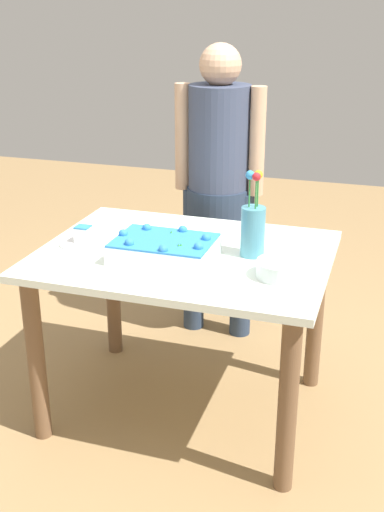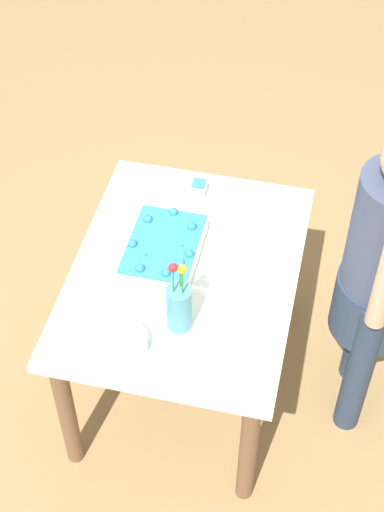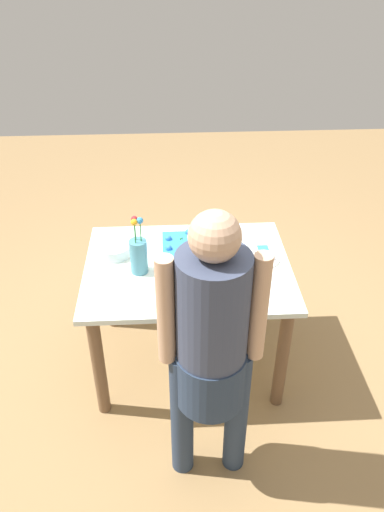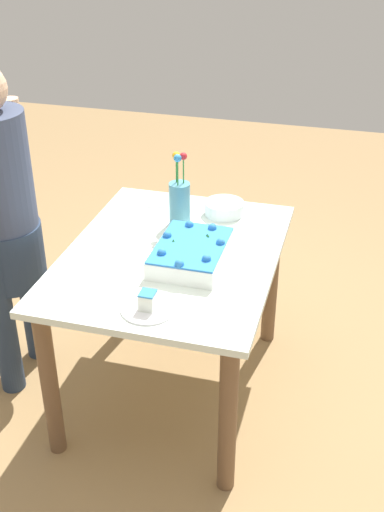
% 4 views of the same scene
% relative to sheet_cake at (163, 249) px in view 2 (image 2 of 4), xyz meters
% --- Properties ---
extents(ground_plane, '(8.00, 8.00, 0.00)m').
position_rel_sheet_cake_xyz_m(ground_plane, '(-0.05, -0.10, -0.78)').
color(ground_plane, olive).
extents(dining_table, '(1.14, 0.87, 0.74)m').
position_rel_sheet_cake_xyz_m(dining_table, '(-0.05, -0.10, -0.17)').
color(dining_table, white).
rests_on(dining_table, ground_plane).
extents(sheet_cake, '(0.38, 0.27, 0.10)m').
position_rel_sheet_cake_xyz_m(sheet_cake, '(0.00, 0.00, 0.00)').
color(sheet_cake, white).
rests_on(sheet_cake, dining_table).
extents(serving_plate_with_slice, '(0.20, 0.20, 0.08)m').
position_rel_sheet_cake_xyz_m(serving_plate_with_slice, '(0.37, -0.06, -0.02)').
color(serving_plate_with_slice, white).
rests_on(serving_plate_with_slice, dining_table).
extents(cake_knife, '(0.07, 0.18, 0.00)m').
position_rel_sheet_cake_xyz_m(cake_knife, '(-0.44, -0.34, -0.04)').
color(cake_knife, silver).
rests_on(cake_knife, dining_table).
extents(flower_vase, '(0.09, 0.09, 0.34)m').
position_rel_sheet_cake_xyz_m(flower_vase, '(-0.31, -0.14, 0.07)').
color(flower_vase, teal).
rests_on(flower_vase, dining_table).
extents(fruit_bowl, '(0.18, 0.18, 0.06)m').
position_rel_sheet_cake_xyz_m(fruit_bowl, '(-0.46, 0.03, -0.01)').
color(fruit_bowl, silver).
rests_on(fruit_bowl, dining_table).
extents(person_standing, '(0.45, 0.31, 1.49)m').
position_rel_sheet_cake_xyz_m(person_standing, '(0.02, -0.84, 0.07)').
color(person_standing, '#27374E').
rests_on(person_standing, ground_plane).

